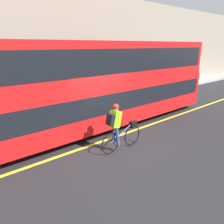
# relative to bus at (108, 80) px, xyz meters

# --- Properties ---
(ground_plane) EXTENTS (80.00, 80.00, 0.00)m
(ground_plane) POSITION_rel_bus_xyz_m (-1.30, -1.39, -2.04)
(ground_plane) COLOR #232326
(road_center_line) EXTENTS (50.00, 0.14, 0.01)m
(road_center_line) POSITION_rel_bus_xyz_m (-1.30, -1.40, -2.04)
(road_center_line) COLOR yellow
(road_center_line) RESTS_ON ground_plane
(sidewalk_curb) EXTENTS (60.00, 2.23, 0.15)m
(sidewalk_curb) POSITION_rel_bus_xyz_m (-1.30, 3.66, -1.97)
(sidewalk_curb) COLOR gray
(sidewalk_curb) RESTS_ON ground_plane
(building_facade) EXTENTS (60.00, 0.30, 6.70)m
(building_facade) POSITION_rel_bus_xyz_m (-1.30, 4.93, 1.31)
(building_facade) COLOR gray
(building_facade) RESTS_ON ground_plane
(bus) EXTENTS (11.15, 2.58, 3.68)m
(bus) POSITION_rel_bus_xyz_m (0.00, 0.00, 0.00)
(bus) COLOR black
(bus) RESTS_ON ground_plane
(cyclist_on_bike) EXTENTS (1.79, 0.32, 1.70)m
(cyclist_on_bike) POSITION_rel_bus_xyz_m (-1.47, -2.35, -1.14)
(cyclist_on_bike) COLOR black
(cyclist_on_bike) RESTS_ON ground_plane
(street_sign_post) EXTENTS (0.36, 0.09, 2.34)m
(street_sign_post) POSITION_rel_bus_xyz_m (1.02, 3.55, -0.58)
(street_sign_post) COLOR #59595B
(street_sign_post) RESTS_ON sidewalk_curb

